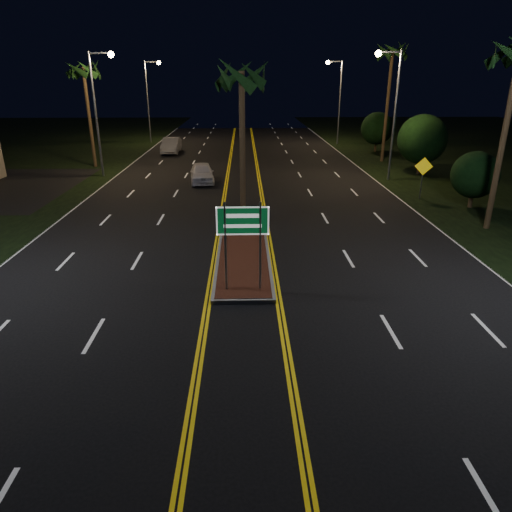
{
  "coord_description": "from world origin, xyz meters",
  "views": [
    {
      "loc": [
        0.05,
        -12.01,
        7.23
      ],
      "look_at": [
        0.42,
        1.56,
        1.9
      ],
      "focal_mm": 32.0,
      "sensor_mm": 36.0,
      "label": 1
    }
  ],
  "objects_px": {
    "palm_left_far": "(83,70)",
    "car_near": "(202,171)",
    "shrub_far": "(377,128)",
    "streetlight_left_far": "(150,92)",
    "highway_sign": "(243,229)",
    "palm_right_far": "(392,53)",
    "median_island": "(243,249)",
    "streetlight_right_mid": "(391,101)",
    "palm_median": "(242,76)",
    "car_far": "(171,144)",
    "streetlight_right_far": "(337,92)",
    "shrub_mid": "(422,139)",
    "streetlight_left_mid": "(99,100)",
    "shrub_near": "(475,175)",
    "warning_sign": "(423,172)"
  },
  "relations": [
    {
      "from": "streetlight_left_far",
      "to": "palm_left_far",
      "type": "height_order",
      "value": "streetlight_left_far"
    },
    {
      "from": "median_island",
      "to": "shrub_near",
      "type": "height_order",
      "value": "shrub_near"
    },
    {
      "from": "shrub_mid",
      "to": "streetlight_right_mid",
      "type": "bearing_deg",
      "value": -149.44
    },
    {
      "from": "streetlight_right_far",
      "to": "streetlight_right_mid",
      "type": "bearing_deg",
      "value": -90.0
    },
    {
      "from": "palm_median",
      "to": "shrub_far",
      "type": "relative_size",
      "value": 2.1
    },
    {
      "from": "shrub_far",
      "to": "streetlight_left_far",
      "type": "bearing_deg",
      "value": 161.86
    },
    {
      "from": "streetlight_left_mid",
      "to": "palm_left_far",
      "type": "bearing_deg",
      "value": 118.67
    },
    {
      "from": "car_near",
      "to": "car_far",
      "type": "height_order",
      "value": "car_far"
    },
    {
      "from": "palm_right_far",
      "to": "car_near",
      "type": "relative_size",
      "value": 2.1
    },
    {
      "from": "highway_sign",
      "to": "car_far",
      "type": "distance_m",
      "value": 33.59
    },
    {
      "from": "streetlight_left_mid",
      "to": "streetlight_left_far",
      "type": "bearing_deg",
      "value": 90.0
    },
    {
      "from": "median_island",
      "to": "streetlight_right_mid",
      "type": "height_order",
      "value": "streetlight_right_mid"
    },
    {
      "from": "streetlight_right_mid",
      "to": "streetlight_right_far",
      "type": "xyz_separation_m",
      "value": [
        0.0,
        20.0,
        0.0
      ]
    },
    {
      "from": "highway_sign",
      "to": "streetlight_right_mid",
      "type": "xyz_separation_m",
      "value": [
        10.61,
        19.2,
        3.25
      ]
    },
    {
      "from": "streetlight_left_far",
      "to": "streetlight_right_far",
      "type": "relative_size",
      "value": 1.0
    },
    {
      "from": "streetlight_left_mid",
      "to": "streetlight_right_far",
      "type": "bearing_deg",
      "value": 40.3
    },
    {
      "from": "median_island",
      "to": "car_near",
      "type": "distance_m",
      "value": 14.77
    },
    {
      "from": "palm_right_far",
      "to": "shrub_far",
      "type": "distance_m",
      "value": 9.13
    },
    {
      "from": "median_island",
      "to": "shrub_mid",
      "type": "distance_m",
      "value": 22.18
    },
    {
      "from": "shrub_mid",
      "to": "car_far",
      "type": "relative_size",
      "value": 0.87
    },
    {
      "from": "car_far",
      "to": "car_near",
      "type": "bearing_deg",
      "value": -73.66
    },
    {
      "from": "shrub_near",
      "to": "warning_sign",
      "type": "height_order",
      "value": "shrub_near"
    },
    {
      "from": "median_island",
      "to": "car_far",
      "type": "bearing_deg",
      "value": 104.36
    },
    {
      "from": "highway_sign",
      "to": "palm_right_far",
      "type": "distance_m",
      "value": 30.81
    },
    {
      "from": "highway_sign",
      "to": "shrub_far",
      "type": "xyz_separation_m",
      "value": [
        13.8,
        33.2,
        -0.07
      ]
    },
    {
      "from": "palm_median",
      "to": "palm_left_far",
      "type": "distance_m",
      "value": 21.69
    },
    {
      "from": "shrub_near",
      "to": "car_far",
      "type": "xyz_separation_m",
      "value": [
        -20.81,
        21.55,
        -1.06
      ]
    },
    {
      "from": "car_near",
      "to": "highway_sign",
      "type": "bearing_deg",
      "value": -87.47
    },
    {
      "from": "palm_left_far",
      "to": "car_far",
      "type": "distance_m",
      "value": 11.58
    },
    {
      "from": "car_near",
      "to": "shrub_mid",
      "type": "bearing_deg",
      "value": 1.91
    },
    {
      "from": "streetlight_left_far",
      "to": "palm_median",
      "type": "distance_m",
      "value": 35.18
    },
    {
      "from": "median_island",
      "to": "car_near",
      "type": "bearing_deg",
      "value": 101.8
    },
    {
      "from": "streetlight_left_mid",
      "to": "warning_sign",
      "type": "height_order",
      "value": "streetlight_left_mid"
    },
    {
      "from": "shrub_far",
      "to": "palm_right_far",
      "type": "bearing_deg",
      "value": -99.46
    },
    {
      "from": "streetlight_right_far",
      "to": "shrub_mid",
      "type": "bearing_deg",
      "value": -79.34
    },
    {
      "from": "palm_median",
      "to": "streetlight_right_mid",
      "type": "bearing_deg",
      "value": 47.3
    },
    {
      "from": "car_far",
      "to": "shrub_far",
      "type": "bearing_deg",
      "value": 0.63
    },
    {
      "from": "warning_sign",
      "to": "streetlight_right_mid",
      "type": "bearing_deg",
      "value": 104.55
    },
    {
      "from": "palm_right_far",
      "to": "car_far",
      "type": "relative_size",
      "value": 1.93
    },
    {
      "from": "car_near",
      "to": "warning_sign",
      "type": "bearing_deg",
      "value": -27.15
    },
    {
      "from": "median_island",
      "to": "shrub_far",
      "type": "distance_m",
      "value": 32.19
    },
    {
      "from": "median_island",
      "to": "streetlight_right_far",
      "type": "distance_m",
      "value": 37.0
    },
    {
      "from": "streetlight_right_far",
      "to": "palm_median",
      "type": "relative_size",
      "value": 1.08
    },
    {
      "from": "streetlight_right_far",
      "to": "warning_sign",
      "type": "relative_size",
      "value": 3.43
    },
    {
      "from": "highway_sign",
      "to": "car_far",
      "type": "bearing_deg",
      "value": 102.58
    },
    {
      "from": "warning_sign",
      "to": "streetlight_right_far",
      "type": "bearing_deg",
      "value": 99.74
    },
    {
      "from": "streetlight_right_mid",
      "to": "streetlight_left_mid",
      "type": "bearing_deg",
      "value": 174.62
    },
    {
      "from": "streetlight_left_mid",
      "to": "streetlight_right_mid",
      "type": "xyz_separation_m",
      "value": [
        21.23,
        -2.0,
        0.0
      ]
    },
    {
      "from": "palm_left_far",
      "to": "car_near",
      "type": "bearing_deg",
      "value": -33.86
    },
    {
      "from": "streetlight_right_far",
      "to": "shrub_mid",
      "type": "xyz_separation_m",
      "value": [
        3.39,
        -18.0,
        -2.93
      ]
    }
  ]
}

